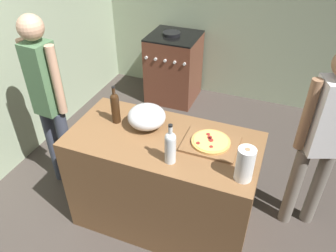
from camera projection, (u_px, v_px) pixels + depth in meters
ground_plane at (181, 159)px, 3.71m from camera, size 3.85×3.73×0.02m
kitchen_wall_rear at (227, 0)px, 4.16m from camera, size 3.85×0.10×2.60m
kitchen_wall_left at (32, 24)px, 3.43m from camera, size 0.10×3.73×2.60m
counter at (164, 182)px, 2.77m from camera, size 1.47×0.73×0.92m
cutting_board at (211, 144)px, 2.43m from camera, size 0.40×0.32×0.02m
pizza at (211, 142)px, 2.42m from camera, size 0.29×0.29×0.03m
mixing_bowl at (147, 117)px, 2.58m from camera, size 0.30×0.30×0.18m
paper_towel_roll at (245, 164)px, 2.09m from camera, size 0.12×0.12×0.25m
wine_bottle_amber at (170, 146)px, 2.22m from camera, size 0.08×0.08×0.31m
wine_bottle_dark at (115, 107)px, 2.60m from camera, size 0.07×0.07×0.32m
stove at (174, 68)px, 4.51m from camera, size 0.64×0.64×0.95m
person_in_stripes at (48, 98)px, 2.86m from camera, size 0.37×0.22×1.70m
person_in_red at (323, 136)px, 2.48m from camera, size 0.38×0.27×1.63m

